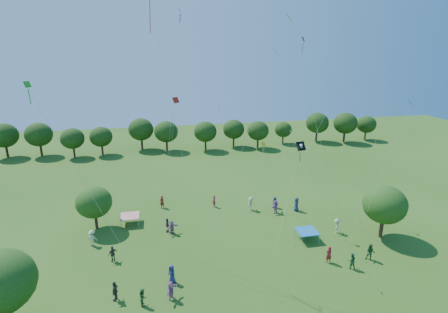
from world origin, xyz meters
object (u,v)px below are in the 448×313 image
tent_red_stripe (130,216)px  pirate_kite (300,148)px  near_tree_east (385,205)px  near_tree_north (94,202)px  red_high_kite (158,43)px  tent_blue (307,231)px

tent_red_stripe → pirate_kite: 21.83m
near_tree_east → tent_red_stripe: bearing=162.4°
tent_red_stripe → near_tree_east: bearing=-17.6°
pirate_kite → near_tree_north: bearing=169.4°
near_tree_east → pirate_kite: bearing=154.3°
near_tree_north → red_high_kite: size_ratio=0.22×
tent_red_stripe → tent_blue: (19.51, -7.76, 0.00)m
near_tree_north → tent_blue: (23.34, -7.34, -2.37)m
tent_red_stripe → pirate_kite: (19.42, -4.77, 8.77)m
red_high_kite → near_tree_north: bearing=149.3°
red_high_kite → near_tree_east: bearing=-8.7°
tent_red_stripe → pirate_kite: bearing=-13.8°
near_tree_north → near_tree_east: 32.92m
near_tree_north → tent_red_stripe: (3.84, 0.42, -2.37)m
pirate_kite → red_high_kite: red_high_kite is taller
near_tree_north → tent_blue: size_ratio=2.39×
near_tree_east → tent_red_stripe: (-27.97, 8.88, -2.96)m
near_tree_east → tent_blue: near_tree_east is taller
tent_red_stripe → tent_blue: bearing=-21.7°
near_tree_north → tent_blue: 24.58m
near_tree_east → tent_blue: 9.04m
near_tree_north → tent_red_stripe: near_tree_north is taller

